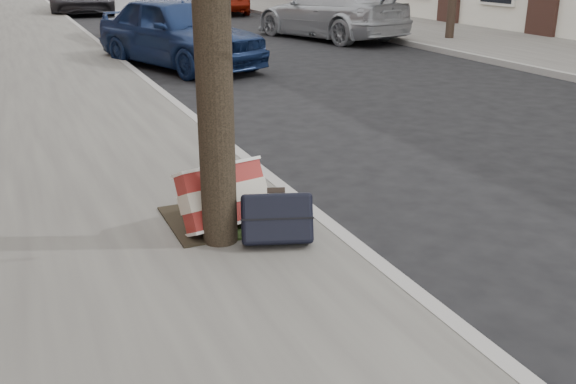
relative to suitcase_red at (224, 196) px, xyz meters
name	(u,v)px	position (x,y,z in m)	size (l,w,h in m)	color
ground	(520,248)	(2.03, -1.04, -0.38)	(120.00, 120.00, 0.00)	black
far_sidewalk	(379,24)	(9.83, 13.96, -0.32)	(4.00, 70.00, 0.12)	slate
dirt_patch	(222,218)	(0.03, 0.16, -0.25)	(0.85, 0.85, 0.01)	black
suitcase_red	(224,196)	(0.00, 0.00, 0.00)	(0.66, 0.18, 0.48)	maroon
suitcase_navy	(277,218)	(0.25, -0.45, -0.05)	(0.52, 0.17, 0.37)	black
car_near_front	(178,32)	(1.82, 8.36, 0.33)	(1.66, 4.12, 1.41)	#12234C
car_near_mid	(143,17)	(2.00, 12.76, 0.25)	(1.32, 3.79, 1.25)	#9FA1A6
car_far_front	(330,13)	(6.73, 11.38, 0.31)	(1.93, 4.74, 1.38)	#9C9EA3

